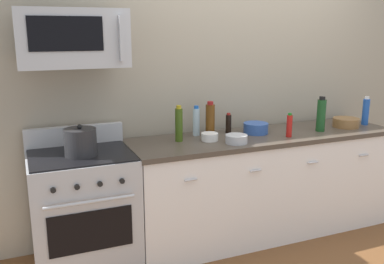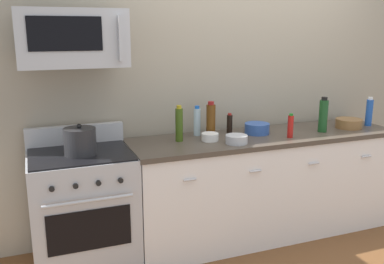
{
  "view_description": "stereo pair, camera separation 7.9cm",
  "coord_description": "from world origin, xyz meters",
  "px_view_note": "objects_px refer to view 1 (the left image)",
  "views": [
    {
      "loc": [
        -1.96,
        -3.07,
        1.81
      ],
      "look_at": [
        -0.71,
        -0.05,
        1.02
      ],
      "focal_mm": 39.64,
      "sensor_mm": 36.0,
      "label": 1
    },
    {
      "loc": [
        -1.88,
        -3.1,
        1.81
      ],
      "look_at": [
        -0.71,
        -0.05,
        1.02
      ],
      "focal_mm": 39.64,
      "sensor_mm": 36.0,
      "label": 2
    }
  ],
  "objects_px": {
    "bowl_blue_mixing": "(256,128)",
    "microwave": "(72,38)",
    "bottle_water_clear": "(196,121)",
    "bottle_hot_sauce_red": "(289,126)",
    "stockpot": "(80,142)",
    "bowl_steel_prep": "(236,139)",
    "bottle_soda_blue": "(366,111)",
    "bottle_wine_amber": "(210,120)",
    "bottle_soy_sauce_dark": "(228,123)",
    "bottle_olive_oil": "(179,124)",
    "bowl_wooden_salad": "(346,122)",
    "bowl_white_ceramic": "(210,137)",
    "bottle_wine_green": "(321,115)",
    "range_oven": "(84,211)"
  },
  "relations": [
    {
      "from": "bottle_wine_green",
      "to": "bottle_wine_amber",
      "type": "relative_size",
      "value": 1.03
    },
    {
      "from": "bottle_olive_oil",
      "to": "bowl_steel_prep",
      "type": "xyz_separation_m",
      "value": [
        0.4,
        -0.23,
        -0.1
      ]
    },
    {
      "from": "bottle_soy_sauce_dark",
      "to": "stockpot",
      "type": "distance_m",
      "value": 1.33
    },
    {
      "from": "bottle_olive_oil",
      "to": "bowl_steel_prep",
      "type": "bearing_deg",
      "value": -29.96
    },
    {
      "from": "microwave",
      "to": "bottle_hot_sauce_red",
      "type": "distance_m",
      "value": 1.88
    },
    {
      "from": "range_oven",
      "to": "bottle_olive_oil",
      "type": "relative_size",
      "value": 3.61
    },
    {
      "from": "bottle_wine_green",
      "to": "bottle_soy_sauce_dark",
      "type": "bearing_deg",
      "value": 162.13
    },
    {
      "from": "bottle_wine_amber",
      "to": "bowl_steel_prep",
      "type": "distance_m",
      "value": 0.31
    },
    {
      "from": "microwave",
      "to": "bowl_blue_mixing",
      "type": "relative_size",
      "value": 3.43
    },
    {
      "from": "microwave",
      "to": "stockpot",
      "type": "relative_size",
      "value": 3.22
    },
    {
      "from": "bottle_soda_blue",
      "to": "bottle_wine_amber",
      "type": "bearing_deg",
      "value": 175.02
    },
    {
      "from": "bottle_soy_sauce_dark",
      "to": "bowl_steel_prep",
      "type": "height_order",
      "value": "bottle_soy_sauce_dark"
    },
    {
      "from": "bowl_blue_mixing",
      "to": "bowl_white_ceramic",
      "type": "relative_size",
      "value": 1.55
    },
    {
      "from": "microwave",
      "to": "bottle_water_clear",
      "type": "xyz_separation_m",
      "value": [
        1.01,
        0.15,
        -0.71
      ]
    },
    {
      "from": "bottle_soy_sauce_dark",
      "to": "bowl_blue_mixing",
      "type": "relative_size",
      "value": 0.81
    },
    {
      "from": "bowl_wooden_salad",
      "to": "bowl_white_ceramic",
      "type": "xyz_separation_m",
      "value": [
        -1.39,
        0.03,
        -0.01
      ]
    },
    {
      "from": "bottle_water_clear",
      "to": "bottle_hot_sauce_red",
      "type": "bearing_deg",
      "value": -26.41
    },
    {
      "from": "bottle_hot_sauce_red",
      "to": "bowl_white_ceramic",
      "type": "bearing_deg",
      "value": 167.86
    },
    {
      "from": "bottle_wine_amber",
      "to": "bowl_white_ceramic",
      "type": "xyz_separation_m",
      "value": [
        -0.06,
        -0.12,
        -0.11
      ]
    },
    {
      "from": "bottle_wine_amber",
      "to": "bowl_wooden_salad",
      "type": "distance_m",
      "value": 1.35
    },
    {
      "from": "microwave",
      "to": "bowl_wooden_salad",
      "type": "distance_m",
      "value": 2.56
    },
    {
      "from": "bottle_hot_sauce_red",
      "to": "bowl_wooden_salad",
      "type": "xyz_separation_m",
      "value": [
        0.72,
        0.12,
        -0.05
      ]
    },
    {
      "from": "bottle_olive_oil",
      "to": "bottle_water_clear",
      "type": "xyz_separation_m",
      "value": [
        0.21,
        0.13,
        -0.02
      ]
    },
    {
      "from": "bottle_hot_sauce_red",
      "to": "bowl_white_ceramic",
      "type": "height_order",
      "value": "bottle_hot_sauce_red"
    },
    {
      "from": "bowl_steel_prep",
      "to": "stockpot",
      "type": "xyz_separation_m",
      "value": [
        -1.21,
        0.12,
        0.07
      ]
    },
    {
      "from": "microwave",
      "to": "bottle_water_clear",
      "type": "bearing_deg",
      "value": 8.35
    },
    {
      "from": "bowl_blue_mixing",
      "to": "microwave",
      "type": "bearing_deg",
      "value": -179.29
    },
    {
      "from": "bottle_olive_oil",
      "to": "bowl_wooden_salad",
      "type": "relative_size",
      "value": 1.23
    },
    {
      "from": "range_oven",
      "to": "bottle_wine_amber",
      "type": "xyz_separation_m",
      "value": [
        1.1,
        0.1,
        0.6
      ]
    },
    {
      "from": "bottle_water_clear",
      "to": "bowl_white_ceramic",
      "type": "bearing_deg",
      "value": -81.14
    },
    {
      "from": "bottle_water_clear",
      "to": "stockpot",
      "type": "xyz_separation_m",
      "value": [
        -1.01,
        -0.25,
        -0.02
      ]
    },
    {
      "from": "microwave",
      "to": "bottle_soy_sauce_dark",
      "type": "distance_m",
      "value": 1.51
    },
    {
      "from": "microwave",
      "to": "stockpot",
      "type": "height_order",
      "value": "microwave"
    },
    {
      "from": "microwave",
      "to": "bottle_hot_sauce_red",
      "type": "xyz_separation_m",
      "value": [
        1.72,
        -0.2,
        -0.73
      ]
    },
    {
      "from": "bowl_steel_prep",
      "to": "bowl_wooden_salad",
      "type": "bearing_deg",
      "value": 5.91
    },
    {
      "from": "bottle_hot_sauce_red",
      "to": "bowl_blue_mixing",
      "type": "bearing_deg",
      "value": 131.0
    },
    {
      "from": "bottle_hot_sauce_red",
      "to": "stockpot",
      "type": "relative_size",
      "value": 0.89
    },
    {
      "from": "bottle_olive_oil",
      "to": "bottle_water_clear",
      "type": "relative_size",
      "value": 1.15
    },
    {
      "from": "range_oven",
      "to": "microwave",
      "type": "height_order",
      "value": "microwave"
    },
    {
      "from": "bottle_soy_sauce_dark",
      "to": "bottle_water_clear",
      "type": "height_order",
      "value": "bottle_water_clear"
    },
    {
      "from": "bottle_hot_sauce_red",
      "to": "stockpot",
      "type": "xyz_separation_m",
      "value": [
        -1.72,
        0.11,
        0.0
      ]
    },
    {
      "from": "bottle_water_clear",
      "to": "stockpot",
      "type": "distance_m",
      "value": 1.04
    },
    {
      "from": "stockpot",
      "to": "bowl_steel_prep",
      "type": "bearing_deg",
      "value": -5.52
    },
    {
      "from": "bottle_soy_sauce_dark",
      "to": "bowl_white_ceramic",
      "type": "relative_size",
      "value": 1.26
    },
    {
      "from": "microwave",
      "to": "bottle_wine_green",
      "type": "distance_m",
      "value": 2.22
    },
    {
      "from": "microwave",
      "to": "bottle_wine_amber",
      "type": "distance_m",
      "value": 1.3
    },
    {
      "from": "bowl_wooden_salad",
      "to": "stockpot",
      "type": "relative_size",
      "value": 1.04
    },
    {
      "from": "bottle_soy_sauce_dark",
      "to": "bottle_water_clear",
      "type": "relative_size",
      "value": 0.68
    },
    {
      "from": "bottle_water_clear",
      "to": "microwave",
      "type": "bearing_deg",
      "value": -171.65
    },
    {
      "from": "bottle_soda_blue",
      "to": "bowl_blue_mixing",
      "type": "bearing_deg",
      "value": 175.1
    }
  ]
}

